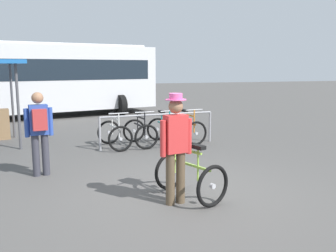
{
  "coord_description": "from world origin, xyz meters",
  "views": [
    {
      "loc": [
        -2.1,
        -5.51,
        2.11
      ],
      "look_at": [
        -0.01,
        0.94,
        1.0
      ],
      "focal_mm": 38.54,
      "sensor_mm": 36.0,
      "label": 1
    }
  ],
  "objects_px": {
    "person_with_featured_bike": "(176,144)",
    "racked_bike_orange": "(187,129)",
    "racked_bike_black": "(140,132)",
    "bus_distant": "(37,76)",
    "featured_bicycle": "(186,170)",
    "pedestrian_with_backpack": "(39,129)",
    "racked_bike_teal": "(164,131)",
    "racked_bike_white": "(115,134)"
  },
  "relations": [
    {
      "from": "featured_bicycle",
      "to": "racked_bike_orange",
      "type": "bearing_deg",
      "value": 68.91
    },
    {
      "from": "pedestrian_with_backpack",
      "to": "racked_bike_orange",
      "type": "bearing_deg",
      "value": 29.19
    },
    {
      "from": "racked_bike_orange",
      "to": "bus_distant",
      "type": "relative_size",
      "value": 0.11
    },
    {
      "from": "racked_bike_teal",
      "to": "racked_bike_white",
      "type": "bearing_deg",
      "value": -176.56
    },
    {
      "from": "racked_bike_white",
      "to": "person_with_featured_bike",
      "type": "relative_size",
      "value": 0.68
    },
    {
      "from": "racked_bike_orange",
      "to": "racked_bike_teal",
      "type": "bearing_deg",
      "value": -176.56
    },
    {
      "from": "racked_bike_white",
      "to": "bus_distant",
      "type": "bearing_deg",
      "value": 106.64
    },
    {
      "from": "racked_bike_black",
      "to": "racked_bike_teal",
      "type": "distance_m",
      "value": 0.7
    },
    {
      "from": "racked_bike_orange",
      "to": "person_with_featured_bike",
      "type": "distance_m",
      "value": 4.78
    },
    {
      "from": "racked_bike_black",
      "to": "racked_bike_teal",
      "type": "xyz_separation_m",
      "value": [
        0.7,
        0.04,
        0.0
      ]
    },
    {
      "from": "racked_bike_white",
      "to": "bus_distant",
      "type": "distance_m",
      "value": 7.36
    },
    {
      "from": "racked_bike_white",
      "to": "featured_bicycle",
      "type": "bearing_deg",
      "value": -82.67
    },
    {
      "from": "racked_bike_orange",
      "to": "racked_bike_white",
      "type": "bearing_deg",
      "value": -176.56
    },
    {
      "from": "bus_distant",
      "to": "featured_bicycle",
      "type": "bearing_deg",
      "value": -76.68
    },
    {
      "from": "featured_bicycle",
      "to": "racked_bike_teal",
      "type": "bearing_deg",
      "value": 77.71
    },
    {
      "from": "racked_bike_teal",
      "to": "racked_bike_orange",
      "type": "xyz_separation_m",
      "value": [
        0.7,
        0.04,
        -0.0
      ]
    },
    {
      "from": "bus_distant",
      "to": "racked_bike_orange",
      "type": "bearing_deg",
      "value": -58.51
    },
    {
      "from": "featured_bicycle",
      "to": "bus_distant",
      "type": "height_order",
      "value": "bus_distant"
    },
    {
      "from": "racked_bike_orange",
      "to": "bus_distant",
      "type": "height_order",
      "value": "bus_distant"
    },
    {
      "from": "racked_bike_black",
      "to": "bus_distant",
      "type": "xyz_separation_m",
      "value": [
        -2.77,
        6.89,
        1.37
      ]
    },
    {
      "from": "person_with_featured_bike",
      "to": "pedestrian_with_backpack",
      "type": "distance_m",
      "value": 2.98
    },
    {
      "from": "racked_bike_white",
      "to": "racked_bike_teal",
      "type": "distance_m",
      "value": 1.4
    },
    {
      "from": "racked_bike_white",
      "to": "racked_bike_teal",
      "type": "relative_size",
      "value": 1.03
    },
    {
      "from": "racked_bike_black",
      "to": "racked_bike_teal",
      "type": "relative_size",
      "value": 1.02
    },
    {
      "from": "featured_bicycle",
      "to": "pedestrian_with_backpack",
      "type": "bearing_deg",
      "value": 139.87
    },
    {
      "from": "racked_bike_black",
      "to": "racked_bike_teal",
      "type": "height_order",
      "value": "same"
    },
    {
      "from": "pedestrian_with_backpack",
      "to": "racked_bike_white",
      "type": "bearing_deg",
      "value": 48.83
    },
    {
      "from": "featured_bicycle",
      "to": "person_with_featured_bike",
      "type": "bearing_deg",
      "value": -137.36
    },
    {
      "from": "racked_bike_teal",
      "to": "bus_distant",
      "type": "height_order",
      "value": "bus_distant"
    },
    {
      "from": "person_with_featured_bike",
      "to": "bus_distant",
      "type": "distance_m",
      "value": 11.43
    },
    {
      "from": "pedestrian_with_backpack",
      "to": "person_with_featured_bike",
      "type": "bearing_deg",
      "value": -47.34
    },
    {
      "from": "person_with_featured_bike",
      "to": "bus_distant",
      "type": "height_order",
      "value": "bus_distant"
    },
    {
      "from": "racked_bike_black",
      "to": "racked_bike_orange",
      "type": "xyz_separation_m",
      "value": [
        1.4,
        0.08,
        -0.0
      ]
    },
    {
      "from": "racked_bike_black",
      "to": "pedestrian_with_backpack",
      "type": "distance_m",
      "value": 3.29
    },
    {
      "from": "racked_bike_black",
      "to": "bus_distant",
      "type": "relative_size",
      "value": 0.11
    },
    {
      "from": "featured_bicycle",
      "to": "person_with_featured_bike",
      "type": "relative_size",
      "value": 0.73
    },
    {
      "from": "pedestrian_with_backpack",
      "to": "featured_bicycle",
      "type": "bearing_deg",
      "value": -40.13
    },
    {
      "from": "featured_bicycle",
      "to": "bus_distant",
      "type": "bearing_deg",
      "value": 103.32
    },
    {
      "from": "person_with_featured_bike",
      "to": "racked_bike_orange",
      "type": "bearing_deg",
      "value": 66.89
    },
    {
      "from": "racked_bike_black",
      "to": "bus_distant",
      "type": "bearing_deg",
      "value": 111.91
    },
    {
      "from": "racked_bike_white",
      "to": "racked_bike_orange",
      "type": "xyz_separation_m",
      "value": [
        2.1,
        0.13,
        0.0
      ]
    },
    {
      "from": "racked_bike_black",
      "to": "featured_bicycle",
      "type": "bearing_deg",
      "value": -92.66
    }
  ]
}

